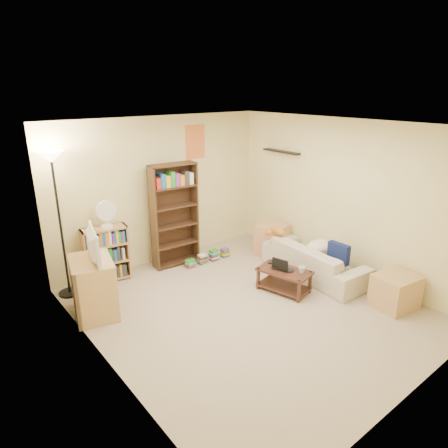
# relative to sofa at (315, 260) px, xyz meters

# --- Properties ---
(room) EXTENTS (4.50, 4.54, 2.52)m
(room) POSITION_rel_sofa_xyz_m (-1.55, -0.10, 1.36)
(room) COLOR tan
(room) RESTS_ON ground
(sofa) EXTENTS (1.94, 1.00, 0.53)m
(sofa) POSITION_rel_sofa_xyz_m (0.00, 0.00, 0.00)
(sofa) COLOR beige
(sofa) RESTS_ON ground
(navy_pillow) EXTENTS (0.11, 0.35, 0.32)m
(navy_pillow) POSITION_rel_sofa_xyz_m (0.06, -0.40, 0.24)
(navy_pillow) COLOR #121C50
(navy_pillow) RESTS_ON sofa
(cream_blanket) EXTENTS (0.49, 0.35, 0.21)m
(cream_blanket) POSITION_rel_sofa_xyz_m (0.13, 0.03, 0.19)
(cream_blanket) COLOR white
(cream_blanket) RESTS_ON sofa
(tabby_cat) EXTENTS (0.42, 0.17, 0.14)m
(tabby_cat) POSITION_rel_sofa_xyz_m (-0.18, 0.72, 0.34)
(tabby_cat) COLOR #C77A2A
(tabby_cat) RESTS_ON sofa
(coffee_table) EXTENTS (0.61, 0.86, 0.35)m
(coffee_table) POSITION_rel_sofa_xyz_m (-0.78, -0.06, -0.06)
(coffee_table) COLOR #46241A
(coffee_table) RESTS_ON ground
(laptop) EXTENTS (0.50, 0.47, 0.03)m
(laptop) POSITION_rel_sofa_xyz_m (-0.75, -0.01, 0.09)
(laptop) COLOR black
(laptop) RESTS_ON coffee_table
(laptop_screen) EXTENTS (0.07, 0.25, 0.17)m
(laptop_screen) POSITION_rel_sofa_xyz_m (-0.86, -0.03, 0.18)
(laptop_screen) COLOR white
(laptop_screen) RESTS_ON laptop
(mug) EXTENTS (0.22, 0.22, 0.10)m
(mug) POSITION_rel_sofa_xyz_m (-0.66, -0.28, 0.13)
(mug) COLOR silver
(mug) RESTS_ON coffee_table
(tv_remote) EXTENTS (0.11, 0.14, 0.02)m
(tv_remote) POSITION_rel_sofa_xyz_m (-0.76, 0.21, 0.09)
(tv_remote) COLOR black
(tv_remote) RESTS_ON coffee_table
(tv_stand) EXTENTS (0.69, 0.84, 0.79)m
(tv_stand) POSITION_rel_sofa_xyz_m (-3.25, 1.11, 0.13)
(tv_stand) COLOR tan
(tv_stand) RESTS_ON ground
(television) EXTENTS (0.79, 0.45, 0.43)m
(television) POSITION_rel_sofa_xyz_m (-3.25, 1.11, 0.74)
(television) COLOR black
(television) RESTS_ON tv_stand
(tall_bookshelf) EXTENTS (0.81, 0.33, 1.76)m
(tall_bookshelf) POSITION_rel_sofa_xyz_m (-1.52, 1.80, 0.67)
(tall_bookshelf) COLOR #412D19
(tall_bookshelf) RESTS_ON ground
(short_bookshelf) EXTENTS (0.73, 0.38, 0.89)m
(short_bookshelf) POSITION_rel_sofa_xyz_m (-2.71, 1.95, 0.18)
(short_bookshelf) COLOR tan
(short_bookshelf) RESTS_ON ground
(desk_fan) EXTENTS (0.32, 0.18, 0.44)m
(desk_fan) POSITION_rel_sofa_xyz_m (-2.66, 1.90, 0.86)
(desk_fan) COLOR white
(desk_fan) RESTS_ON short_bookshelf
(floor_lamp) EXTENTS (0.36, 0.36, 2.14)m
(floor_lamp) POSITION_rel_sofa_xyz_m (-3.35, 1.88, 1.44)
(floor_lamp) COLOR black
(floor_lamp) RESTS_ON ground
(side_table) EXTENTS (0.61, 0.61, 0.57)m
(side_table) POSITION_rel_sofa_xyz_m (0.08, 1.05, 0.02)
(side_table) COLOR tan
(side_table) RESTS_ON ground
(end_cabinet) EXTENTS (0.63, 0.54, 0.48)m
(end_cabinet) POSITION_rel_sofa_xyz_m (0.10, -1.35, -0.03)
(end_cabinet) COLOR tan
(end_cabinet) RESTS_ON ground
(book_stacks) EXTENTS (0.92, 0.14, 0.20)m
(book_stacks) POSITION_rel_sofa_xyz_m (-1.03, 1.51, -0.18)
(book_stacks) COLOR red
(book_stacks) RESTS_ON ground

